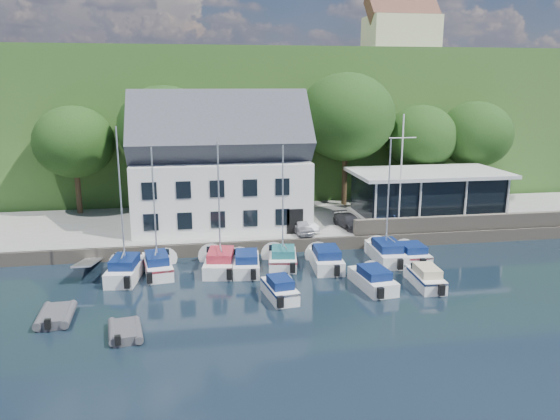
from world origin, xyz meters
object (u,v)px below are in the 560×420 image
(boat_r1_3, at_px, (246,261))
(boat_r1_7, at_px, (411,252))
(car_blue, at_px, (385,218))
(boat_r1_5, at_px, (326,257))
(harbor_building, at_px, (220,173))
(car_white, at_px, (304,224))
(boat_r2_2, at_px, (280,287))
(boat_r1_2, at_px, (219,207))
(dinghy_1, at_px, (125,330))
(car_dgrey, at_px, (349,221))
(boat_r1_6, at_px, (388,198))
(flagpole, at_px, (401,173))
(boat_r2_4, at_px, (425,276))
(dinghy_0, at_px, (56,314))
(club_pavilion, at_px, (427,194))
(boat_r1_1, at_px, (154,209))
(boat_r1_0, at_px, (121,208))
(boat_r1_4, at_px, (283,208))
(car_silver, at_px, (301,226))
(boat_r2_3, at_px, (373,277))

(boat_r1_3, relative_size, boat_r1_7, 1.11)
(car_blue, xyz_separation_m, boat_r1_5, (-6.64, -6.41, -0.94))
(harbor_building, height_order, car_white, harbor_building)
(car_blue, xyz_separation_m, boat_r2_2, (-10.74, -11.36, -1.00))
(boat_r1_2, xyz_separation_m, dinghy_1, (-5.43, -9.29, -4.15))
(car_dgrey, height_order, dinghy_1, car_dgrey)
(harbor_building, xyz_separation_m, boat_r1_5, (6.66, -9.36, -4.60))
(boat_r1_2, xyz_separation_m, boat_r1_6, (11.96, 0.08, 0.14))
(flagpole, xyz_separation_m, dinghy_1, (-20.14, -14.05, -5.28))
(boat_r1_6, height_order, dinghy_1, boat_r1_6)
(flagpole, bearing_deg, boat_r2_4, -101.71)
(dinghy_0, bearing_deg, car_dgrey, 29.64)
(club_pavilion, bearing_deg, flagpole, -138.80)
(harbor_building, distance_m, boat_r1_1, 9.97)
(car_dgrey, height_order, car_blue, car_blue)
(boat_r1_0, xyz_separation_m, boat_r1_7, (19.98, 0.29, -4.11))
(boat_r1_7, bearing_deg, boat_r1_5, -176.82)
(car_white, xyz_separation_m, flagpole, (7.68, -0.78, 4.07))
(car_white, xyz_separation_m, boat_r1_4, (-2.66, -5.40, 2.66))
(flagpole, bearing_deg, boat_r1_0, -165.42)
(boat_r1_3, bearing_deg, boat_r1_2, 168.62)
(car_dgrey, xyz_separation_m, boat_r1_0, (-17.14, -6.50, 3.23))
(boat_r1_1, bearing_deg, boat_r1_5, -12.59)
(boat_r1_3, bearing_deg, boat_r2_4, -16.94)
(boat_r2_4, bearing_deg, boat_r1_6, 100.74)
(boat_r2_4, height_order, dinghy_0, boat_r2_4)
(car_silver, bearing_deg, boat_r1_3, -140.01)
(dinghy_1, bearing_deg, boat_r1_6, 19.79)
(boat_r2_3, bearing_deg, boat_r1_3, 143.05)
(boat_r1_2, bearing_deg, boat_r2_4, -12.75)
(boat_r1_3, relative_size, boat_r1_6, 0.62)
(boat_r1_3, bearing_deg, club_pavilion, 33.32)
(boat_r1_4, distance_m, boat_r1_7, 9.99)
(flagpole, bearing_deg, car_blue, 128.92)
(car_dgrey, bearing_deg, dinghy_1, -147.37)
(boat_r1_6, relative_size, boat_r1_7, 1.78)
(boat_r1_2, bearing_deg, boat_r1_5, 4.15)
(car_white, bearing_deg, flagpole, -19.79)
(car_white, xyz_separation_m, boat_r1_6, (4.92, -5.46, 3.07))
(car_dgrey, height_order, boat_r2_4, car_dgrey)
(car_blue, height_order, boat_r2_2, car_blue)
(boat_r2_3, distance_m, dinghy_0, 18.68)
(car_silver, relative_size, boat_r2_2, 0.68)
(boat_r1_3, distance_m, boat_r1_5, 5.57)
(car_silver, xyz_separation_m, boat_r1_3, (-4.94, -5.35, -0.85))
(boat_r1_4, bearing_deg, car_white, 73.01)
(car_silver, height_order, boat_r1_4, boat_r1_4)
(harbor_building, bearing_deg, club_pavilion, -1.59)
(car_silver, distance_m, boat_r1_7, 8.81)
(boat_r1_6, height_order, dinghy_0, boat_r1_6)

